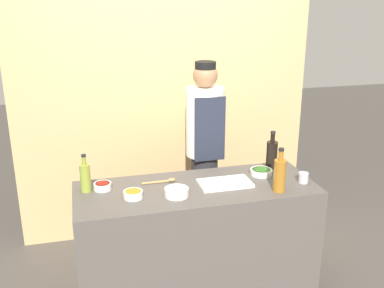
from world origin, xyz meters
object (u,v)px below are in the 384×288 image
(chef_center, at_px, (205,152))
(bottle_oil, at_px, (85,177))
(cup_steel, at_px, (303,178))
(sauce_bowl_white, at_px, (177,192))
(bottle_soy, at_px, (272,154))
(sauce_bowl_orange, at_px, (133,194))
(sauce_bowl_green, at_px, (261,172))
(bottle_amber, at_px, (280,174))
(sauce_bowl_red, at_px, (103,186))
(cutting_board, at_px, (225,183))
(wooden_spoon, at_px, (163,181))

(chef_center, bearing_deg, bottle_oil, -152.60)
(cup_steel, bearing_deg, sauce_bowl_white, 179.61)
(bottle_soy, distance_m, chef_center, 0.62)
(sauce_bowl_white, distance_m, bottle_oil, 0.64)
(cup_steel, bearing_deg, chef_center, 124.93)
(chef_center, bearing_deg, bottle_soy, -47.41)
(sauce_bowl_orange, relative_size, bottle_oil, 0.48)
(sauce_bowl_green, relative_size, bottle_amber, 0.53)
(cup_steel, bearing_deg, sauce_bowl_red, 170.43)
(sauce_bowl_red, bearing_deg, bottle_amber, -15.52)
(sauce_bowl_orange, xyz_separation_m, cutting_board, (0.67, 0.06, -0.02))
(cup_steel, bearing_deg, wooden_spoon, 165.57)
(sauce_bowl_orange, relative_size, sauce_bowl_red, 1.06)
(cutting_board, height_order, bottle_soy, bottle_soy)
(bottle_soy, bearing_deg, cutting_board, -155.70)
(sauce_bowl_white, height_order, bottle_amber, bottle_amber)
(bottle_soy, bearing_deg, sauce_bowl_red, -176.99)
(bottle_soy, relative_size, bottle_amber, 0.97)
(sauce_bowl_white, relative_size, cup_steel, 2.17)
(sauce_bowl_red, relative_size, bottle_oil, 0.45)
(chef_center, bearing_deg, sauce_bowl_red, -149.85)
(sauce_bowl_white, height_order, sauce_bowl_red, sauce_bowl_white)
(bottle_oil, relative_size, cup_steel, 3.60)
(wooden_spoon, bearing_deg, cup_steel, -14.43)
(sauce_bowl_white, distance_m, sauce_bowl_red, 0.53)
(sauce_bowl_orange, xyz_separation_m, cup_steel, (1.23, -0.05, 0.01))
(sauce_bowl_white, height_order, sauce_bowl_orange, sauce_bowl_white)
(bottle_oil, distance_m, chef_center, 1.13)
(cutting_board, xyz_separation_m, bottle_oil, (-0.97, 0.13, 0.10))
(wooden_spoon, relative_size, chef_center, 0.15)
(sauce_bowl_white, height_order, bottle_oil, bottle_oil)
(sauce_bowl_red, relative_size, wooden_spoon, 0.50)
(cutting_board, distance_m, wooden_spoon, 0.45)
(sauce_bowl_white, xyz_separation_m, sauce_bowl_orange, (-0.29, 0.04, -0.00))
(cutting_board, bearing_deg, bottle_amber, -31.04)
(bottle_soy, height_order, bottle_amber, bottle_amber)
(sauce_bowl_red, height_order, wooden_spoon, sauce_bowl_red)
(bottle_oil, bearing_deg, bottle_amber, -14.11)
(bottle_oil, relative_size, wooden_spoon, 1.10)
(bottle_soy, xyz_separation_m, bottle_amber, (-0.12, -0.40, 0.00))
(cutting_board, distance_m, bottle_soy, 0.50)
(sauce_bowl_red, distance_m, bottle_oil, 0.14)
(sauce_bowl_green, xyz_separation_m, bottle_oil, (-1.29, 0.02, 0.08))
(sauce_bowl_white, height_order, cutting_board, sauce_bowl_white)
(cutting_board, bearing_deg, chef_center, 87.12)
(bottle_soy, bearing_deg, chef_center, 132.59)
(cutting_board, bearing_deg, sauce_bowl_orange, -175.13)
(sauce_bowl_green, relative_size, wooden_spoon, 0.68)
(sauce_bowl_white, relative_size, bottle_amber, 0.52)
(sauce_bowl_orange, xyz_separation_m, chef_center, (0.70, 0.70, -0.00))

